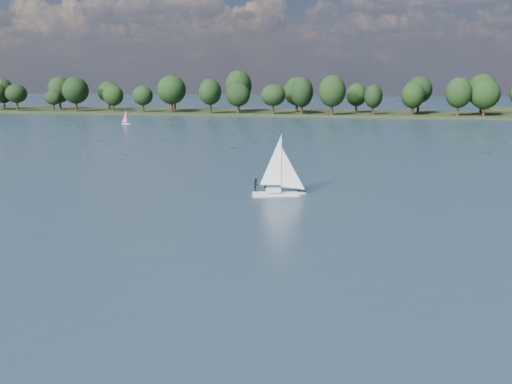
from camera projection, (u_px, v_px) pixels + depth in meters
ground at (373, 149)px, 115.42m from camera, size 700.00×700.00×0.00m
far_shore at (373, 115)px, 223.03m from camera, size 660.00×40.00×1.50m
sailboat at (276, 178)px, 69.97m from camera, size 6.33×3.38×8.03m
dinghy_pink at (127, 121)px, 177.93m from camera, size 2.82×1.13×4.48m
treeline at (374, 94)px, 217.36m from camera, size 562.58×74.38×18.75m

